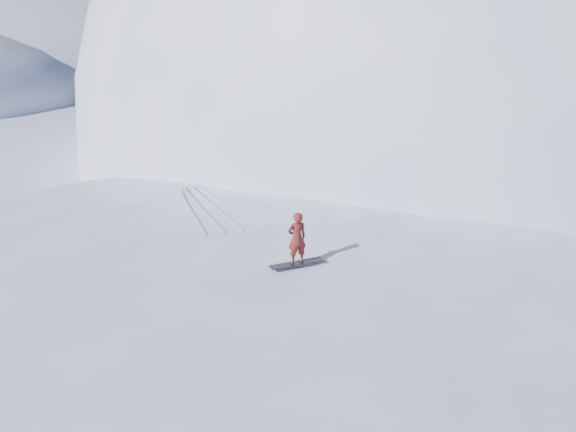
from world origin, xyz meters
name	(u,v)px	position (x,y,z in m)	size (l,w,h in m)	color
ground	(246,324)	(0.00, 0.00, 0.00)	(400.00, 400.00, 0.00)	white
near_ridge	(259,278)	(1.00, 3.00, 0.00)	(36.00, 28.00, 4.80)	white
summit_peak	(441,133)	(22.00, 26.00, 0.00)	(60.00, 56.00, 56.00)	white
peak_shoulder	(335,157)	(10.00, 20.00, 0.00)	(28.00, 24.00, 18.00)	white
wind_bumps	(220,294)	(-0.56, 2.12, 0.00)	(16.00, 14.40, 1.00)	white
snowboard	(297,263)	(1.36, -0.99, 2.41)	(1.62, 0.30, 0.03)	black
snowboarder	(297,238)	(1.36, -0.99, 3.20)	(0.56, 0.37, 1.54)	maroon
board_tracks	(207,205)	(-0.59, 4.76, 2.42)	(2.77, 5.97, 0.04)	silver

